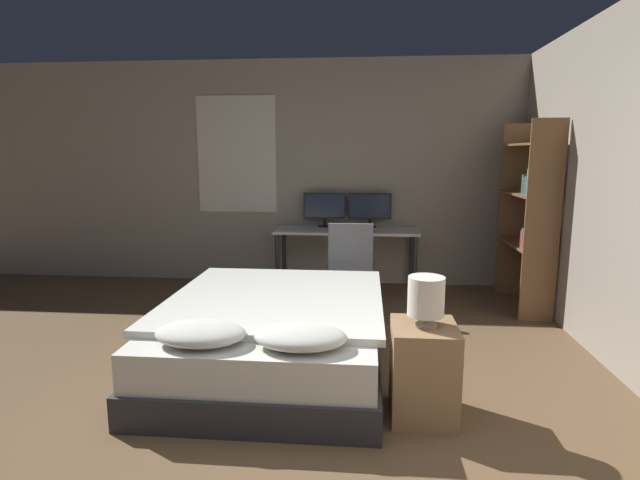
% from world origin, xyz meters
% --- Properties ---
extents(ground_plane, '(20.00, 20.00, 0.00)m').
position_xyz_m(ground_plane, '(0.00, 0.00, 0.00)').
color(ground_plane, brown).
extents(wall_back, '(12.00, 0.08, 2.70)m').
position_xyz_m(wall_back, '(-0.02, 3.89, 1.35)').
color(wall_back, '#9E9384').
rests_on(wall_back, ground_plane).
extents(wall_side_right, '(0.06, 12.00, 2.70)m').
position_xyz_m(wall_side_right, '(2.21, 1.50, 1.35)').
color(wall_side_right, '#9E9384').
rests_on(wall_side_right, ground_plane).
extents(bed, '(1.61, 2.04, 0.60)m').
position_xyz_m(bed, '(-0.33, 1.31, 0.26)').
color(bed, '#2D2D33').
rests_on(bed, ground_plane).
extents(nightstand, '(0.39, 0.44, 0.58)m').
position_xyz_m(nightstand, '(0.71, 0.69, 0.29)').
color(nightstand, '#997551').
rests_on(nightstand, ground_plane).
extents(bedside_lamp, '(0.22, 0.22, 0.30)m').
position_xyz_m(bedside_lamp, '(0.71, 0.69, 0.76)').
color(bedside_lamp, gray).
rests_on(bedside_lamp, nightstand).
extents(desk, '(1.66, 0.58, 0.72)m').
position_xyz_m(desk, '(0.13, 3.53, 0.64)').
color(desk, beige).
rests_on(desk, ground_plane).
extents(monitor_left, '(0.51, 0.16, 0.41)m').
position_xyz_m(monitor_left, '(-0.15, 3.72, 0.96)').
color(monitor_left, black).
rests_on(monitor_left, desk).
extents(monitor_right, '(0.51, 0.16, 0.41)m').
position_xyz_m(monitor_right, '(0.40, 3.72, 0.96)').
color(monitor_right, black).
rests_on(monitor_right, desk).
extents(keyboard, '(0.40, 0.13, 0.02)m').
position_xyz_m(keyboard, '(0.13, 3.35, 0.73)').
color(keyboard, black).
rests_on(keyboard, desk).
extents(computer_mouse, '(0.07, 0.05, 0.04)m').
position_xyz_m(computer_mouse, '(0.41, 3.35, 0.74)').
color(computer_mouse, black).
rests_on(computer_mouse, desk).
extents(office_chair, '(0.52, 0.52, 0.91)m').
position_xyz_m(office_chair, '(0.20, 2.81, 0.37)').
color(office_chair, black).
rests_on(office_chair, ground_plane).
extents(bookshelf, '(0.33, 0.95, 1.91)m').
position_xyz_m(bookshelf, '(1.99, 2.92, 1.06)').
color(bookshelf, brown).
rests_on(bookshelf, ground_plane).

